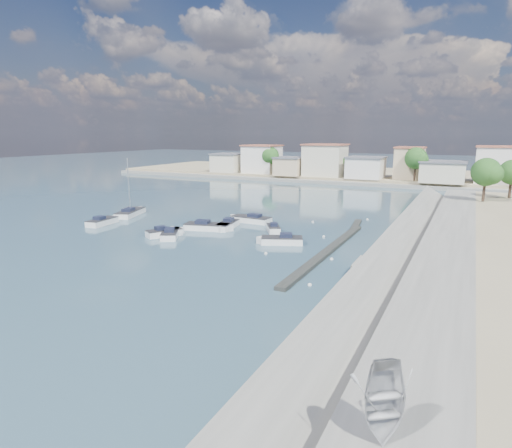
{
  "coord_description": "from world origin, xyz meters",
  "views": [
    {
      "loc": [
        19.96,
        -32.97,
        12.53
      ],
      "look_at": [
        -3.52,
        13.65,
        1.4
      ],
      "focal_mm": 30.0,
      "sensor_mm": 36.0,
      "label": 1
    }
  ],
  "objects_px": {
    "motorboat_c": "(249,219)",
    "motorboat_g": "(227,226)",
    "motorboat_b": "(166,233)",
    "motorboat_f": "(273,229)",
    "sailboat": "(131,213)",
    "motorboat_a": "(171,234)",
    "motorboat_e": "(103,222)",
    "motorboat_h": "(209,227)",
    "overturned_dinghy": "(381,437)",
    "motorboat_d": "(280,241)"
  },
  "relations": [
    {
      "from": "motorboat_c",
      "to": "motorboat_g",
      "type": "relative_size",
      "value": 1.18
    },
    {
      "from": "motorboat_b",
      "to": "motorboat_g",
      "type": "relative_size",
      "value": 0.84
    },
    {
      "from": "motorboat_f",
      "to": "sailboat",
      "type": "height_order",
      "value": "sailboat"
    },
    {
      "from": "motorboat_a",
      "to": "sailboat",
      "type": "bearing_deg",
      "value": 148.65
    },
    {
      "from": "motorboat_e",
      "to": "motorboat_f",
      "type": "height_order",
      "value": "same"
    },
    {
      "from": "motorboat_e",
      "to": "motorboat_h",
      "type": "xyz_separation_m",
      "value": [
        15.17,
        3.71,
        0.0
      ]
    },
    {
      "from": "overturned_dinghy",
      "to": "motorboat_a",
      "type": "bearing_deg",
      "value": 102.34
    },
    {
      "from": "sailboat",
      "to": "motorboat_b",
      "type": "bearing_deg",
      "value": -32.24
    },
    {
      "from": "motorboat_e",
      "to": "motorboat_c",
      "type": "bearing_deg",
      "value": 31.2
    },
    {
      "from": "motorboat_e",
      "to": "motorboat_g",
      "type": "distance_m",
      "value": 17.67
    },
    {
      "from": "motorboat_d",
      "to": "sailboat",
      "type": "bearing_deg",
      "value": 168.15
    },
    {
      "from": "motorboat_d",
      "to": "motorboat_g",
      "type": "relative_size",
      "value": 0.96
    },
    {
      "from": "motorboat_c",
      "to": "motorboat_g",
      "type": "bearing_deg",
      "value": -98.33
    },
    {
      "from": "motorboat_a",
      "to": "motorboat_e",
      "type": "distance_m",
      "value": 13.16
    },
    {
      "from": "motorboat_d",
      "to": "sailboat",
      "type": "distance_m",
      "value": 28.34
    },
    {
      "from": "motorboat_c",
      "to": "sailboat",
      "type": "xyz_separation_m",
      "value": [
        -18.87,
        -3.59,
        0.03
      ]
    },
    {
      "from": "motorboat_f",
      "to": "motorboat_h",
      "type": "xyz_separation_m",
      "value": [
        -7.9,
        -2.99,
        0.0
      ]
    },
    {
      "from": "motorboat_c",
      "to": "motorboat_e",
      "type": "bearing_deg",
      "value": -148.8
    },
    {
      "from": "motorboat_c",
      "to": "motorboat_g",
      "type": "height_order",
      "value": "same"
    },
    {
      "from": "motorboat_c",
      "to": "motorboat_f",
      "type": "bearing_deg",
      "value": -35.21
    },
    {
      "from": "motorboat_f",
      "to": "sailboat",
      "type": "distance_m",
      "value": 24.42
    },
    {
      "from": "overturned_dinghy",
      "to": "motorboat_b",
      "type": "bearing_deg",
      "value": 102.9
    },
    {
      "from": "motorboat_a",
      "to": "motorboat_d",
      "type": "distance_m",
      "value": 13.66
    },
    {
      "from": "motorboat_f",
      "to": "motorboat_h",
      "type": "distance_m",
      "value": 8.44
    },
    {
      "from": "motorboat_d",
      "to": "overturned_dinghy",
      "type": "bearing_deg",
      "value": -60.52
    },
    {
      "from": "motorboat_b",
      "to": "sailboat",
      "type": "xyz_separation_m",
      "value": [
        -13.5,
        8.51,
        0.03
      ]
    },
    {
      "from": "motorboat_d",
      "to": "motorboat_e",
      "type": "bearing_deg",
      "value": -177.4
    },
    {
      "from": "motorboat_b",
      "to": "motorboat_c",
      "type": "relative_size",
      "value": 0.71
    },
    {
      "from": "motorboat_c",
      "to": "sailboat",
      "type": "height_order",
      "value": "sailboat"
    },
    {
      "from": "motorboat_c",
      "to": "motorboat_f",
      "type": "height_order",
      "value": "same"
    },
    {
      "from": "motorboat_c",
      "to": "motorboat_e",
      "type": "distance_m",
      "value": 20.48
    },
    {
      "from": "motorboat_f",
      "to": "motorboat_h",
      "type": "relative_size",
      "value": 0.57
    },
    {
      "from": "motorboat_a",
      "to": "overturned_dinghy",
      "type": "xyz_separation_m",
      "value": [
        30.44,
        -27.3,
        1.73
      ]
    },
    {
      "from": "overturned_dinghy",
      "to": "motorboat_g",
      "type": "bearing_deg",
      "value": 91.9
    },
    {
      "from": "motorboat_e",
      "to": "overturned_dinghy",
      "type": "bearing_deg",
      "value": -33.75
    },
    {
      "from": "motorboat_d",
      "to": "motorboat_e",
      "type": "relative_size",
      "value": 0.99
    },
    {
      "from": "motorboat_e",
      "to": "sailboat",
      "type": "relative_size",
      "value": 0.59
    },
    {
      "from": "motorboat_c",
      "to": "motorboat_g",
      "type": "distance_m",
      "value": 5.12
    },
    {
      "from": "motorboat_b",
      "to": "motorboat_c",
      "type": "xyz_separation_m",
      "value": [
        5.37,
        12.1,
        0.0
      ]
    },
    {
      "from": "motorboat_b",
      "to": "motorboat_c",
      "type": "distance_m",
      "value": 13.24
    },
    {
      "from": "motorboat_c",
      "to": "motorboat_d",
      "type": "bearing_deg",
      "value": -46.7
    },
    {
      "from": "motorboat_g",
      "to": "overturned_dinghy",
      "type": "bearing_deg",
      "value": -52.33
    },
    {
      "from": "motorboat_e",
      "to": "motorboat_h",
      "type": "distance_m",
      "value": 15.61
    },
    {
      "from": "motorboat_b",
      "to": "sailboat",
      "type": "bearing_deg",
      "value": 147.76
    },
    {
      "from": "motorboat_e",
      "to": "sailboat",
      "type": "bearing_deg",
      "value": 100.9
    },
    {
      "from": "motorboat_d",
      "to": "motorboat_g",
      "type": "distance_m",
      "value": 10.55
    },
    {
      "from": "motorboat_f",
      "to": "motorboat_c",
      "type": "bearing_deg",
      "value": 144.79
    },
    {
      "from": "motorboat_e",
      "to": "overturned_dinghy",
      "type": "xyz_separation_m",
      "value": [
        43.49,
        -29.05,
        1.73
      ]
    },
    {
      "from": "motorboat_a",
      "to": "motorboat_d",
      "type": "height_order",
      "value": "same"
    },
    {
      "from": "motorboat_f",
      "to": "motorboat_b",
      "type": "bearing_deg",
      "value": -143.14
    }
  ]
}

